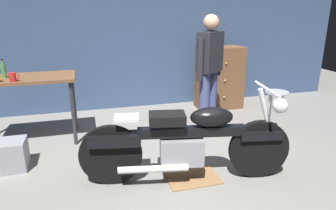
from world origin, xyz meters
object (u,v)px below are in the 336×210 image
bottle (3,71)px  storage_bin (6,156)px  person_standing (209,68)px  motorcycle (188,141)px  shop_stool (276,101)px  wooden_dresser (219,78)px  mug_red_diner (13,77)px

bottle → storage_bin: bearing=-85.8°
person_standing → storage_bin: bearing=-23.7°
storage_bin → bottle: (-0.05, 0.74, 0.83)m
motorcycle → shop_stool: (1.59, 0.82, 0.05)m
wooden_dresser → mug_red_diner: 3.33m
person_standing → bottle: size_ratio=6.93×
wooden_dresser → storage_bin: size_ratio=2.50×
shop_stool → mug_red_diner: bearing=172.7°
person_standing → shop_stool: person_standing is taller
motorcycle → storage_bin: motorcycle is taller
person_standing → shop_stool: bearing=116.1°
motorcycle → mug_red_diner: mug_red_diner is taller
storage_bin → bottle: 1.11m
motorcycle → person_standing: bearing=70.1°
mug_red_diner → bottle: (-0.14, 0.24, 0.04)m
wooden_dresser → storage_bin: wooden_dresser is taller
motorcycle → storage_bin: bearing=169.0°
shop_stool → bottle: 3.63m
motorcycle → storage_bin: size_ratio=4.92×
storage_bin → shop_stool: bearing=1.2°
wooden_dresser → mug_red_diner: wooden_dresser is taller
motorcycle → person_standing: (0.75, 1.28, 0.48)m
motorcycle → wooden_dresser: 2.60m
shop_stool → wooden_dresser: (-0.23, 1.39, 0.05)m
motorcycle → mug_red_diner: 2.26m
shop_stool → mug_red_diner: size_ratio=5.56×
shop_stool → storage_bin: shop_stool is taller
wooden_dresser → bottle: bottle is taller
wooden_dresser → motorcycle: bearing=-121.6°
person_standing → storage_bin: 2.80m
shop_stool → bottle: (-3.54, 0.67, 0.50)m
shop_stool → wooden_dresser: bearing=99.3°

